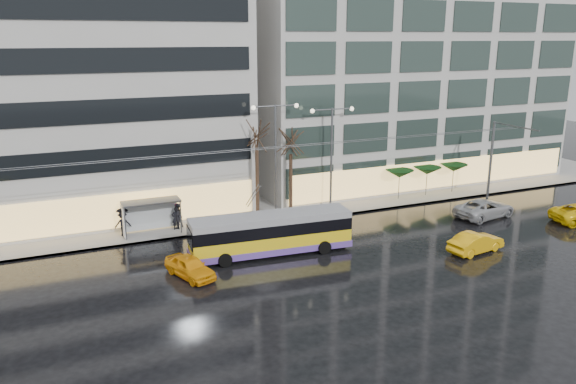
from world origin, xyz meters
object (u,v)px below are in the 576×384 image
trolleybus (271,235)px  bus_shelter (146,210)px  street_lamp_near (275,145)px  taxi_a (190,267)px

trolleybus → bus_shelter: bearing=134.5°
trolleybus → street_lamp_near: bearing=65.4°
taxi_a → bus_shelter: bearing=77.1°
bus_shelter → taxi_a: bearing=-82.7°
trolleybus → street_lamp_near: street_lamp_near is taller
bus_shelter → street_lamp_near: (10.38, 0.11, 4.03)m
trolleybus → street_lamp_near: 9.25m
trolleybus → bus_shelter: trolleybus is taller
bus_shelter → taxi_a: 8.85m
bus_shelter → street_lamp_near: street_lamp_near is taller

